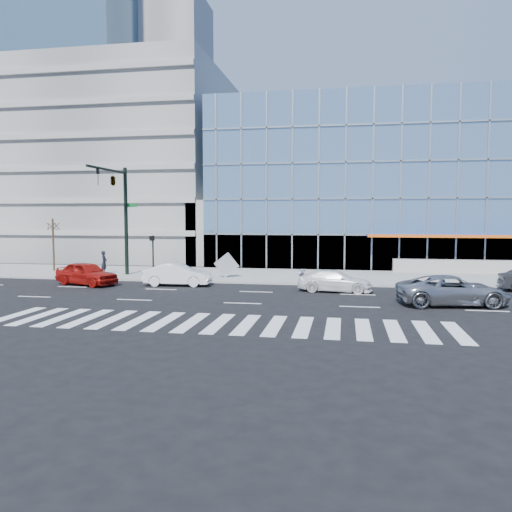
# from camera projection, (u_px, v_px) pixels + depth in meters

# --- Properties ---
(ground) EXTENTS (160.00, 160.00, 0.00)m
(ground) POSITION_uv_depth(u_px,v_px,m) (256.00, 292.00, 29.94)
(ground) COLOR black
(ground) RESTS_ON ground
(sidewalk) EXTENTS (120.00, 8.00, 0.15)m
(sidewalk) POSITION_uv_depth(u_px,v_px,m) (275.00, 275.00, 37.78)
(sidewalk) COLOR gray
(sidewalk) RESTS_ON ground
(theatre_building) EXTENTS (42.00, 26.00, 15.00)m
(theatre_building) POSITION_uv_depth(u_px,v_px,m) (430.00, 188.00, 52.40)
(theatre_building) COLOR #7199BD
(theatre_building) RESTS_ON ground
(parking_garage) EXTENTS (24.00, 24.00, 20.00)m
(parking_garage) POSITION_uv_depth(u_px,v_px,m) (127.00, 169.00, 58.17)
(parking_garage) COLOR gray
(parking_garage) RESTS_ON ground
(ramp_block) EXTENTS (6.00, 8.00, 6.00)m
(ramp_block) POSITION_uv_depth(u_px,v_px,m) (228.00, 232.00, 48.42)
(ramp_block) COLOR gray
(ramp_block) RESTS_ON ground
(tower_far_west) EXTENTS (16.00, 16.00, 76.00)m
(tower_far_west) POSITION_uv_depth(u_px,v_px,m) (86.00, 33.00, 91.21)
(tower_far_west) COLOR slate
(tower_far_west) RESTS_ON ground
(tower_far_mid) EXTENTS (13.00, 13.00, 60.00)m
(tower_far_mid) POSITION_uv_depth(u_px,v_px,m) (29.00, 90.00, 100.55)
(tower_far_mid) COLOR slate
(tower_far_mid) RESTS_ON ground
(tower_backdrop) EXTENTS (14.00, 14.00, 48.00)m
(tower_backdrop) POSITION_uv_depth(u_px,v_px,m) (172.00, 121.00, 101.99)
(tower_backdrop) COLOR gray
(tower_backdrop) RESTS_ON ground
(traffic_signal) EXTENTS (1.14, 5.74, 8.00)m
(traffic_signal) POSITION_uv_depth(u_px,v_px,m) (117.00, 194.00, 35.86)
(traffic_signal) COLOR black
(traffic_signal) RESTS_ON sidewalk
(ped_signal_post) EXTENTS (0.30, 0.33, 3.00)m
(ped_signal_post) POSITION_uv_depth(u_px,v_px,m) (153.00, 249.00, 36.11)
(ped_signal_post) COLOR black
(ped_signal_post) RESTS_ON sidewalk
(street_tree_near) EXTENTS (1.10, 1.10, 4.23)m
(street_tree_near) POSITION_uv_depth(u_px,v_px,m) (53.00, 226.00, 40.16)
(street_tree_near) COLOR #332319
(street_tree_near) RESTS_ON sidewalk
(silver_suv) EXTENTS (5.78, 3.25, 1.53)m
(silver_suv) POSITION_uv_depth(u_px,v_px,m) (453.00, 290.00, 25.37)
(silver_suv) COLOR #AAAAAF
(silver_suv) RESTS_ON ground
(white_suv) EXTENTS (4.58, 2.15, 1.29)m
(white_suv) POSITION_uv_depth(u_px,v_px,m) (335.00, 281.00, 30.01)
(white_suv) COLOR white
(white_suv) RESTS_ON ground
(white_sedan) EXTENTS (4.47, 1.82, 1.44)m
(white_sedan) POSITION_uv_depth(u_px,v_px,m) (177.00, 275.00, 32.61)
(white_sedan) COLOR white
(white_sedan) RESTS_ON ground
(red_sedan) EXTENTS (4.87, 3.25, 1.54)m
(red_sedan) POSITION_uv_depth(u_px,v_px,m) (87.00, 273.00, 32.88)
(red_sedan) COLOR #9E110C
(red_sedan) RESTS_ON ground
(pedestrian) EXTENTS (0.53, 0.71, 1.76)m
(pedestrian) POSITION_uv_depth(u_px,v_px,m) (104.00, 262.00, 37.93)
(pedestrian) COLOR black
(pedestrian) RESTS_ON sidewalk
(tilted_panel) EXTENTS (1.77, 0.57, 1.82)m
(tilted_panel) POSITION_uv_depth(u_px,v_px,m) (227.00, 265.00, 35.69)
(tilted_panel) COLOR #A8A8A8
(tilted_panel) RESTS_ON sidewalk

